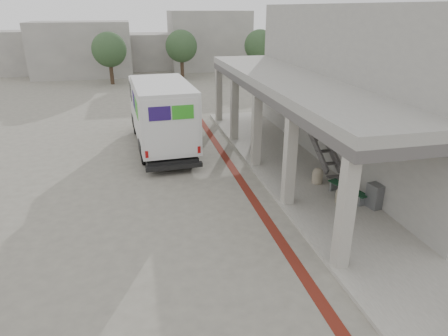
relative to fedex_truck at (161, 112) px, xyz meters
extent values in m
plane|color=#6A655B|center=(1.86, -8.26, -1.88)|extent=(120.00, 120.00, 0.00)
cube|color=#5F1C13|center=(2.86, -6.26, -1.87)|extent=(0.35, 40.00, 0.01)
cube|color=gray|center=(5.86, -8.26, -1.82)|extent=(4.40, 28.00, 0.12)
cube|color=gray|center=(9.21, -3.76, 1.62)|extent=(4.30, 17.00, 7.00)
cube|color=#504C4B|center=(5.46, -3.76, 1.62)|extent=(3.40, 16.90, 0.35)
cube|color=gray|center=(5.46, -3.76, 1.97)|extent=(3.40, 16.90, 0.35)
cube|color=gray|center=(-6.14, 25.74, 0.87)|extent=(10.00, 6.00, 5.50)
cube|color=gray|center=(0.86, 29.74, 0.12)|extent=(8.00, 6.00, 4.00)
cube|color=gray|center=(7.86, 27.74, 1.37)|extent=(9.00, 6.00, 6.50)
cube|color=gray|center=(-12.14, 28.74, 0.37)|extent=(7.00, 5.00, 4.50)
cylinder|color=#38281C|center=(-3.14, 19.74, -0.68)|extent=(0.36, 0.36, 2.40)
sphere|color=#293F25|center=(-3.14, 19.74, 1.32)|extent=(3.20, 3.20, 3.20)
cylinder|color=#38281C|center=(3.86, 21.74, -0.68)|extent=(0.36, 0.36, 2.40)
sphere|color=#293F25|center=(3.86, 21.74, 1.32)|extent=(3.20, 3.20, 3.20)
cylinder|color=#38281C|center=(11.86, 20.74, -0.68)|extent=(0.36, 0.36, 2.40)
sphere|color=#293F25|center=(11.86, 20.74, 1.32)|extent=(3.20, 3.20, 3.20)
cube|color=black|center=(0.00, -0.04, -1.44)|extent=(2.65, 7.69, 0.33)
cube|color=silver|center=(0.05, -1.01, 0.24)|extent=(2.88, 5.76, 2.82)
cube|color=silver|center=(-0.13, 2.72, 0.07)|extent=(2.70, 2.19, 2.49)
cube|color=silver|center=(-0.19, 3.86, -0.85)|extent=(2.41, 0.77, 0.87)
cube|color=black|center=(-0.18, 3.59, 0.67)|extent=(2.41, 0.64, 1.14)
cube|color=black|center=(0.20, -3.93, -1.50)|extent=(2.50, 0.39, 0.20)
cube|color=#26135A|center=(-1.29, -0.32, 0.72)|extent=(0.10, 1.52, 0.81)
cube|color=green|center=(-1.21, -1.94, 0.72)|extent=(0.10, 1.52, 0.81)
cube|color=#26135A|center=(-0.29, -3.88, 0.89)|extent=(0.92, 0.08, 0.60)
cube|color=green|center=(0.68, -3.83, 0.89)|extent=(0.92, 0.08, 0.60)
cylinder|color=black|center=(-1.27, 2.72, -1.39)|extent=(0.35, 0.99, 0.98)
cylinder|color=black|center=(1.00, 2.83, -1.39)|extent=(0.35, 0.99, 0.98)
cylinder|color=black|center=(-1.03, -2.26, -1.39)|extent=(0.35, 0.99, 0.98)
cylinder|color=black|center=(1.25, -2.15, -1.39)|extent=(0.35, 0.99, 0.98)
cube|color=gray|center=(6.53, -8.64, -1.57)|extent=(0.38, 0.18, 0.38)
cube|color=gray|center=(6.13, -7.21, -1.57)|extent=(0.38, 0.18, 0.38)
cube|color=#10311C|center=(6.19, -7.96, -1.36)|extent=(0.58, 1.75, 0.04)
cube|color=#10311C|center=(6.33, -7.92, -1.36)|extent=(0.58, 1.75, 0.04)
cube|color=#10311C|center=(6.46, -7.88, -1.36)|extent=(0.58, 1.75, 0.04)
cylinder|color=gray|center=(5.87, -8.22, -1.57)|extent=(0.38, 0.38, 0.38)
sphere|color=gray|center=(5.87, -8.22, -1.38)|extent=(0.38, 0.38, 0.38)
cylinder|color=gray|center=(5.81, -6.39, -1.54)|extent=(0.43, 0.43, 0.43)
sphere|color=gray|center=(5.81, -6.39, -1.32)|extent=(0.43, 0.43, 0.43)
cube|color=slate|center=(6.86, -8.85, -1.31)|extent=(0.50, 0.61, 0.90)
camera|label=1|loc=(-1.29, -20.21, 4.98)|focal=32.00mm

